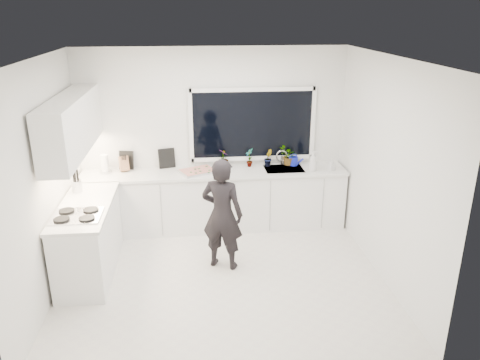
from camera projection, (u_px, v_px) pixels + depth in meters
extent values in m
cube|color=beige|center=(222.00, 277.00, 5.94)|extent=(4.00, 3.50, 0.02)
cube|color=white|center=(213.00, 138.00, 7.11)|extent=(4.00, 0.02, 2.70)
cube|color=white|center=(43.00, 183.00, 5.27)|extent=(0.02, 3.50, 2.70)
cube|color=white|center=(386.00, 171.00, 5.67)|extent=(0.02, 3.50, 2.70)
cube|color=white|center=(219.00, 57.00, 5.00)|extent=(4.00, 3.50, 0.02)
cube|color=black|center=(252.00, 124.00, 7.07)|extent=(1.80, 0.02, 1.00)
cube|color=white|center=(215.00, 201.00, 7.13)|extent=(3.92, 0.58, 0.88)
cube|color=white|center=(89.00, 239.00, 5.94)|extent=(0.58, 1.60, 0.88)
cube|color=silver|center=(215.00, 173.00, 6.97)|extent=(3.94, 0.62, 0.04)
cube|color=silver|center=(85.00, 206.00, 5.78)|extent=(0.62, 1.60, 0.04)
cube|color=white|center=(72.00, 125.00, 5.77)|extent=(0.34, 2.10, 0.70)
cube|color=silver|center=(284.00, 172.00, 7.09)|extent=(0.58, 0.42, 0.14)
cylinder|color=silver|center=(282.00, 158.00, 7.22)|extent=(0.03, 0.03, 0.22)
cube|color=black|center=(77.00, 215.00, 5.44)|extent=(0.56, 0.48, 0.03)
imported|color=black|center=(222.00, 214.00, 5.93)|extent=(0.64, 0.54, 1.48)
cube|color=silver|center=(198.00, 171.00, 6.91)|extent=(0.62, 0.55, 0.03)
cube|color=#AD171A|center=(198.00, 170.00, 6.90)|extent=(0.56, 0.50, 0.01)
cylinder|color=#131DB5|center=(293.00, 161.00, 7.22)|extent=(0.15, 0.15, 0.13)
cylinder|color=white|center=(105.00, 164.00, 6.86)|extent=(0.13, 0.13, 0.26)
cube|color=#956545|center=(124.00, 164.00, 6.93)|extent=(0.15, 0.14, 0.22)
cylinder|color=silver|center=(77.00, 186.00, 6.15)|extent=(0.15, 0.15, 0.16)
cube|color=black|center=(126.00, 160.00, 7.01)|extent=(0.22, 0.06, 0.28)
cube|color=black|center=(167.00, 158.00, 7.07)|extent=(0.25, 0.08, 0.30)
imported|color=#26662D|center=(223.00, 159.00, 7.08)|extent=(0.19, 0.19, 0.28)
imported|color=#26662D|center=(249.00, 158.00, 7.12)|extent=(0.12, 0.16, 0.29)
imported|color=#26662D|center=(268.00, 158.00, 7.16)|extent=(0.16, 0.17, 0.26)
imported|color=#26662D|center=(288.00, 156.00, 7.18)|extent=(0.35, 0.35, 0.30)
imported|color=#D8BF66|center=(313.00, 161.00, 6.92)|extent=(0.17, 0.17, 0.31)
imported|color=#D8BF66|center=(332.00, 165.00, 6.97)|extent=(0.10, 0.11, 0.17)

